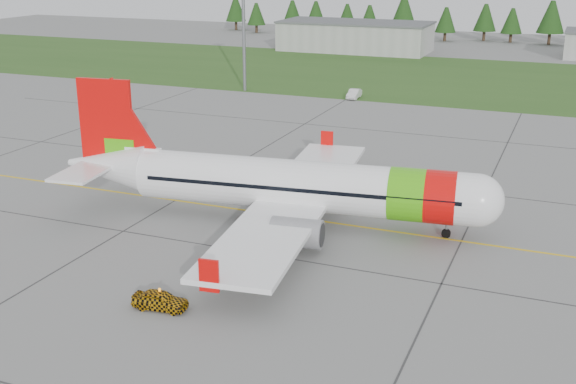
% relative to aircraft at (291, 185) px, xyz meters
% --- Properties ---
extents(ground, '(320.00, 320.00, 0.00)m').
position_rel_aircraft_xyz_m(ground, '(3.46, -6.81, -3.17)').
color(ground, gray).
rests_on(ground, ground).
extents(aircraft, '(36.28, 33.68, 11.01)m').
position_rel_aircraft_xyz_m(aircraft, '(0.00, 0.00, 0.00)').
color(aircraft, white).
rests_on(aircraft, ground).
extents(follow_me_car, '(1.35, 1.54, 3.51)m').
position_rel_aircraft_xyz_m(follow_me_car, '(-1.91, -16.85, -1.42)').
color(follow_me_car, '#E4A10C').
rests_on(follow_me_car, ground).
extents(service_van, '(1.53, 1.45, 4.18)m').
position_rel_aircraft_xyz_m(service_van, '(-10.71, 51.61, -1.08)').
color(service_van, silver).
rests_on(service_van, ground).
extents(grass_strip, '(320.00, 50.00, 0.03)m').
position_rel_aircraft_xyz_m(grass_strip, '(3.46, 75.19, -3.16)').
color(grass_strip, '#30561E').
rests_on(grass_strip, ground).
extents(taxi_guideline, '(120.00, 0.25, 0.02)m').
position_rel_aircraft_xyz_m(taxi_guideline, '(3.46, 1.19, -3.16)').
color(taxi_guideline, gold).
rests_on(taxi_guideline, ground).
extents(hangar_west, '(32.00, 14.00, 6.00)m').
position_rel_aircraft_xyz_m(hangar_west, '(-26.54, 103.19, -0.17)').
color(hangar_west, '#A8A8A3').
rests_on(hangar_west, ground).
extents(floodlight_mast, '(0.50, 0.50, 20.00)m').
position_rel_aircraft_xyz_m(floodlight_mast, '(-28.54, 51.19, 6.83)').
color(floodlight_mast, slate).
rests_on(floodlight_mast, ground).
extents(treeline, '(160.00, 8.00, 10.00)m').
position_rel_aircraft_xyz_m(treeline, '(3.46, 131.19, 1.83)').
color(treeline, '#1C3F14').
rests_on(treeline, ground).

